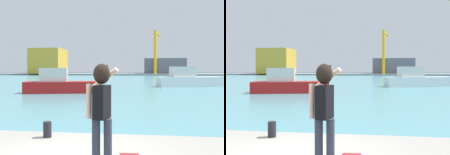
# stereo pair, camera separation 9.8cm
# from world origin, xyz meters

# --- Properties ---
(ground_plane) EXTENTS (220.00, 220.00, 0.00)m
(ground_plane) POSITION_xyz_m (0.00, 50.00, 0.00)
(ground_plane) COLOR #334751
(harbor_water) EXTENTS (140.00, 100.00, 0.02)m
(harbor_water) POSITION_xyz_m (0.00, 52.00, 0.01)
(harbor_water) COLOR #599EA8
(harbor_water) RESTS_ON ground_plane
(far_shore_dock) EXTENTS (140.00, 20.00, 0.49)m
(far_shore_dock) POSITION_xyz_m (0.00, 92.00, 0.25)
(far_shore_dock) COLOR gray
(far_shore_dock) RESTS_ON ground_plane
(person_photographer) EXTENTS (0.54, 0.57, 1.74)m
(person_photographer) POSITION_xyz_m (0.52, -0.25, 1.66)
(person_photographer) COLOR #2D3342
(person_photographer) RESTS_ON quay_promenade
(harbor_bollard) EXTENTS (0.20, 0.20, 0.38)m
(harbor_bollard) POSITION_xyz_m (-1.10, 1.48, 0.78)
(harbor_bollard) COLOR black
(harbor_bollard) RESTS_ON quay_promenade
(boat_moored) EXTENTS (7.30, 3.69, 2.30)m
(boat_moored) POSITION_xyz_m (-6.55, 18.94, 0.82)
(boat_moored) COLOR #B21919
(boat_moored) RESTS_ON harbor_water
(boat_moored_2) EXTENTS (8.67, 4.53, 2.50)m
(boat_moored_2) POSITION_xyz_m (6.59, 29.26, 0.90)
(boat_moored_2) COLOR white
(boat_moored_2) RESTS_ON harbor_water
(warehouse_left) EXTENTS (10.92, 11.25, 8.85)m
(warehouse_left) POSITION_xyz_m (-33.59, 86.47, 4.92)
(warehouse_left) COLOR gold
(warehouse_left) RESTS_ON far_shore_dock
(warehouse_right) EXTENTS (14.65, 8.81, 5.46)m
(warehouse_right) POSITION_xyz_m (8.01, 93.11, 3.22)
(warehouse_right) COLOR slate
(warehouse_right) RESTS_ON far_shore_dock
(port_crane) EXTENTS (2.93, 10.28, 15.08)m
(port_crane) POSITION_xyz_m (4.69, 88.79, 9.68)
(port_crane) COLOR yellow
(port_crane) RESTS_ON far_shore_dock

